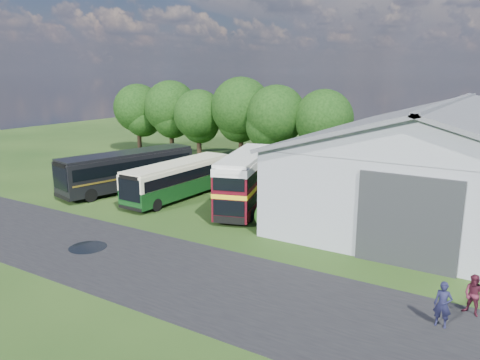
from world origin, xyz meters
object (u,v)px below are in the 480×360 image
Objects in this scene: storage_shed at (447,156)px; visitor_b at (474,296)px; bus_dark_single at (128,170)px; visitor_a at (443,305)px; bus_maroon_double at (246,181)px; bus_green_single at (178,179)px.

storage_shed reaches higher than visitor_b.
bus_dark_single reaches higher than visitor_a.
visitor_a is at bearing -51.11° from bus_maroon_double.
bus_dark_single is at bearing -162.71° from storage_shed.
bus_dark_single is (-5.44, -0.20, 0.20)m from bus_green_single.
storage_shed is 20.55m from bus_green_single.
visitor_b is at bearing -76.76° from storage_shed.
bus_maroon_double is at bearing 169.30° from visitor_b.
visitor_b is at bearing -2.94° from bus_dark_single.
storage_shed is 16.45m from visitor_b.
storage_shed is 17.87m from visitor_a.
bus_green_single is 23.90m from visitor_a.
bus_maroon_double is at bearing 6.22° from bus_green_single.
storage_shed is 14.71m from bus_maroon_double.
storage_shed is at bearing 23.15° from bus_green_single.
bus_dark_single is (-11.63, -0.67, -0.31)m from bus_maroon_double.
visitor_a is (21.71, -9.97, -0.63)m from bus_green_single.
bus_dark_single is 6.52× the size of visitor_a.
visitor_a is at bearing -103.07° from visitor_b.
bus_maroon_double reaches higher than visitor_b.
visitor_b is at bearing -18.22° from bus_green_single.
bus_dark_single is 6.92× the size of visitor_b.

